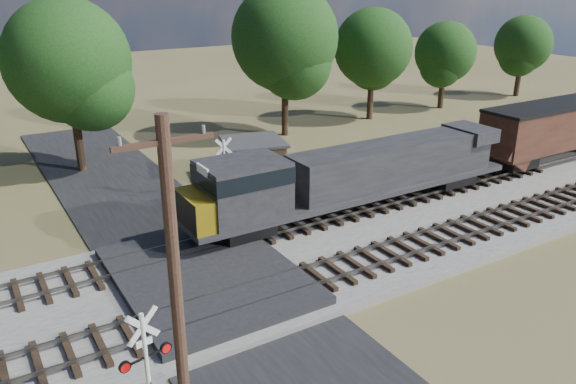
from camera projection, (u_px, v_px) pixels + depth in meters
ground at (211, 289)px, 23.35m from camera, size 160.00×160.00×0.00m
ballast_bed at (388, 229)px, 28.55m from camera, size 140.00×10.00×0.30m
road at (211, 288)px, 23.34m from camera, size 7.00×60.00×0.08m
crossing_panel at (206, 277)px, 23.64m from camera, size 7.00×9.00×0.62m
track_near at (300, 281)px, 23.13m from camera, size 140.00×2.60×0.33m
track_far at (245, 237)px, 27.11m from camera, size 140.00×2.60×0.33m
crossing_signal_near at (151, 379)px, 15.67m from camera, size 1.58×0.41×3.94m
crossing_signal_far at (224, 179)px, 31.06m from camera, size 1.63×0.35×4.04m
utility_pole at (176, 294)px, 13.52m from camera, size 2.31×0.31×9.44m
equipment_shed at (254, 159)px, 35.70m from camera, size 4.55×4.55×2.55m
treeline at (160, 59)px, 39.27m from camera, size 79.36×11.61×11.89m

